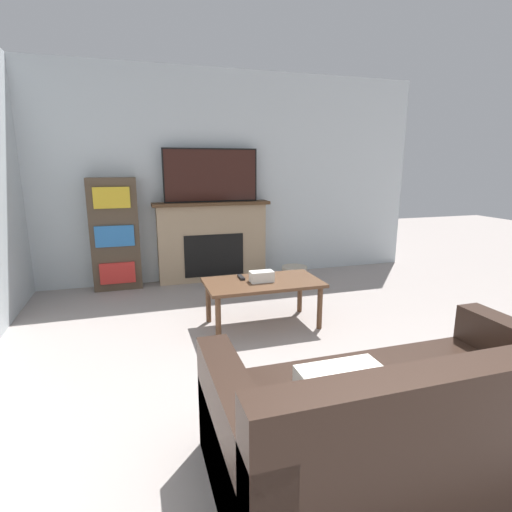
{
  "coord_description": "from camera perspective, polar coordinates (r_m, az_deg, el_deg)",
  "views": [
    {
      "loc": [
        -1.11,
        -0.71,
        1.51
      ],
      "look_at": [
        -0.04,
        2.77,
        0.68
      ],
      "focal_mm": 28.0,
      "sensor_mm": 36.0,
      "label": 1
    }
  ],
  "objects": [
    {
      "name": "tv",
      "position": [
        5.2,
        -6.45,
        11.37
      ],
      "size": [
        1.21,
        0.03,
        0.67
      ],
      "color": "black",
      "rests_on": "fireplace"
    },
    {
      "name": "storage_basket",
      "position": [
        5.29,
        5.51,
        -2.6
      ],
      "size": [
        0.33,
        0.33,
        0.21
      ],
      "color": "#BCB29E",
      "rests_on": "ground_plane"
    },
    {
      "name": "remote_control",
      "position": [
        3.86,
        -2.13,
        -3.07
      ],
      "size": [
        0.04,
        0.15,
        0.02
      ],
      "color": "black",
      "rests_on": "coffee_table"
    },
    {
      "name": "bookshelf",
      "position": [
        5.18,
        -19.48,
        2.94
      ],
      "size": [
        0.57,
        0.29,
        1.37
      ],
      "color": "#4C3D2D",
      "rests_on": "ground_plane"
    },
    {
      "name": "tissue_box",
      "position": [
        3.74,
        0.74,
        -2.94
      ],
      "size": [
        0.22,
        0.12,
        0.1
      ],
      "color": "white",
      "rests_on": "coffee_table"
    },
    {
      "name": "couch",
      "position": [
        2.21,
        20.62,
        -22.1
      ],
      "size": [
        1.84,
        0.99,
        0.81
      ],
      "color": "black",
      "rests_on": "ground_plane"
    },
    {
      "name": "wall_back",
      "position": [
        5.39,
        -5.32,
        11.12
      ],
      "size": [
        5.64,
        0.06,
        2.7
      ],
      "color": "silver",
      "rests_on": "ground_plane"
    },
    {
      "name": "fireplace",
      "position": [
        5.31,
        -6.25,
        2.13
      ],
      "size": [
        1.51,
        0.28,
        1.04
      ],
      "color": "tan",
      "rests_on": "ground_plane"
    },
    {
      "name": "coffee_table",
      "position": [
        3.79,
        1.0,
        -4.38
      ],
      "size": [
        1.09,
        0.59,
        0.44
      ],
      "color": "brown",
      "rests_on": "ground_plane"
    }
  ]
}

